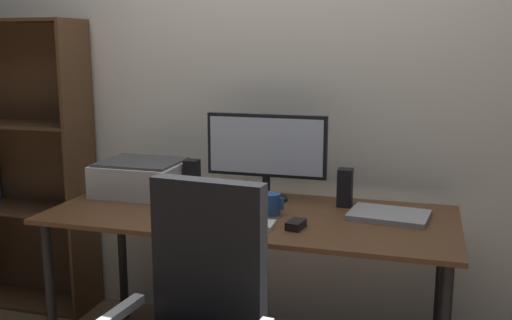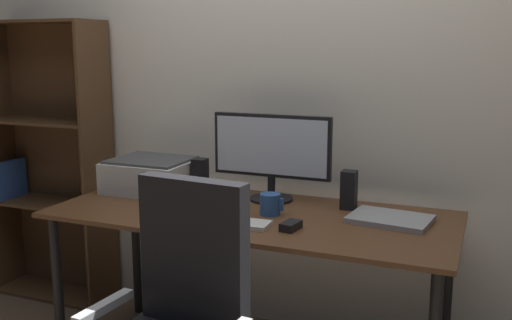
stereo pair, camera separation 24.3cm
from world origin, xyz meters
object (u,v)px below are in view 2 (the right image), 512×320
(monitor, at_px, (271,151))
(coffee_mug, at_px, (270,204))
(desk, at_px, (251,229))
(bookshelf, at_px, (50,163))
(mouse, at_px, (291,226))
(speaker_left, at_px, (200,176))
(laptop, at_px, (390,219))
(speaker_right, at_px, (349,190))
(keyboard, at_px, (234,223))
(printer, at_px, (152,175))

(monitor, distance_m, coffee_mug, 0.30)
(desk, distance_m, bookshelf, 1.47)
(monitor, bearing_deg, mouse, -59.40)
(monitor, height_order, speaker_left, monitor)
(laptop, bearing_deg, coffee_mug, -162.08)
(bookshelf, bearing_deg, laptop, -7.88)
(monitor, bearing_deg, speaker_right, -1.24)
(bookshelf, bearing_deg, keyboard, -21.35)
(mouse, height_order, bookshelf, bookshelf)
(printer, bearing_deg, keyboard, -30.30)
(mouse, bearing_deg, monitor, 129.86)
(desk, height_order, coffee_mug, coffee_mug)
(mouse, height_order, laptop, mouse)
(keyboard, height_order, printer, printer)
(bookshelf, bearing_deg, monitor, -5.75)
(keyboard, distance_m, coffee_mug, 0.21)
(speaker_right, distance_m, printer, 0.98)
(speaker_left, relative_size, printer, 0.43)
(speaker_left, bearing_deg, printer, -168.34)
(bookshelf, bearing_deg, speaker_left, -8.14)
(printer, bearing_deg, mouse, -21.52)
(mouse, height_order, speaker_right, speaker_right)
(coffee_mug, bearing_deg, printer, 166.27)
(desk, xyz_separation_m, bookshelf, (-1.42, 0.37, 0.12))
(desk, bearing_deg, mouse, -34.46)
(keyboard, distance_m, speaker_right, 0.55)
(coffee_mug, bearing_deg, desk, 179.27)
(speaker_right, bearing_deg, keyboard, -132.18)
(mouse, distance_m, speaker_right, 0.41)
(speaker_right, bearing_deg, desk, -149.85)
(monitor, distance_m, printer, 0.63)
(coffee_mug, bearing_deg, speaker_left, 153.97)
(desk, xyz_separation_m, printer, (-0.60, 0.17, 0.16))
(printer, height_order, bookshelf, bookshelf)
(desk, relative_size, keyboard, 5.96)
(speaker_left, distance_m, bookshelf, 1.07)
(laptop, height_order, speaker_right, speaker_right)
(speaker_left, height_order, bookshelf, bookshelf)
(coffee_mug, xyz_separation_m, speaker_right, (0.29, 0.22, 0.04))
(monitor, relative_size, coffee_mug, 5.48)
(coffee_mug, bearing_deg, bookshelf, 166.20)
(desk, relative_size, laptop, 5.41)
(laptop, bearing_deg, speaker_right, 155.47)
(monitor, distance_m, bookshelf, 1.44)
(speaker_right, height_order, printer, speaker_right)
(mouse, relative_size, speaker_left, 0.56)
(printer, bearing_deg, desk, -15.57)
(desk, height_order, speaker_left, speaker_left)
(bookshelf, bearing_deg, desk, -14.59)
(monitor, xyz_separation_m, bookshelf, (-1.42, 0.14, -0.19))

